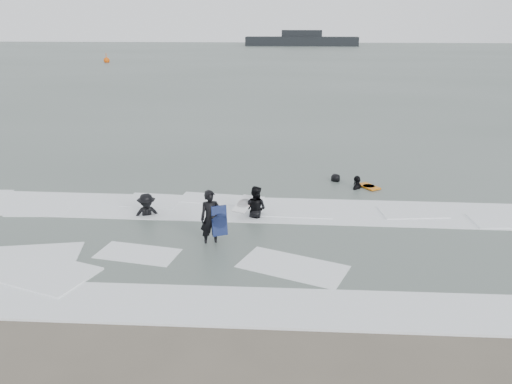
# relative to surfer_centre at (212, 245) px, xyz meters

# --- Properties ---
(ground) EXTENTS (320.00, 320.00, 0.00)m
(ground) POSITION_rel_surfer_centre_xyz_m (1.25, -2.97, 0.00)
(ground) COLOR brown
(ground) RESTS_ON ground
(sea) EXTENTS (320.00, 320.00, 0.00)m
(sea) POSITION_rel_surfer_centre_xyz_m (1.25, 77.03, 0.06)
(sea) COLOR #47544C
(sea) RESTS_ON ground
(surfer_centre) EXTENTS (0.77, 0.64, 1.82)m
(surfer_centre) POSITION_rel_surfer_centre_xyz_m (0.00, 0.00, 0.00)
(surfer_centre) COLOR black
(surfer_centre) RESTS_ON ground
(surfer_wading) EXTENTS (1.04, 0.93, 1.75)m
(surfer_wading) POSITION_rel_surfer_centre_xyz_m (1.20, 2.37, 0.00)
(surfer_wading) COLOR black
(surfer_wading) RESTS_ON ground
(surfer_breaker) EXTENTS (1.30, 1.04, 1.76)m
(surfer_breaker) POSITION_rel_surfer_centre_xyz_m (-2.67, 2.09, 0.00)
(surfer_breaker) COLOR black
(surfer_breaker) RESTS_ON ground
(surfer_right_near) EXTENTS (0.85, 1.10, 1.74)m
(surfer_right_near) POSITION_rel_surfer_centre_xyz_m (5.21, 5.93, 0.00)
(surfer_right_near) COLOR black
(surfer_right_near) RESTS_ON ground
(surfer_right_far) EXTENTS (0.89, 0.83, 1.53)m
(surfer_right_far) POSITION_rel_surfer_centre_xyz_m (4.39, 6.81, 0.00)
(surfer_right_far) COLOR black
(surfer_right_far) RESTS_ON ground
(surf_foam) EXTENTS (30.03, 9.06, 0.09)m
(surf_foam) POSITION_rel_surfer_centre_xyz_m (1.25, 0.73, 0.04)
(surf_foam) COLOR white
(surf_foam) RESTS_ON ground
(bodyboards) EXTENTS (6.16, 6.76, 1.25)m
(bodyboards) POSITION_rel_surfer_centre_xyz_m (2.29, 2.78, 0.50)
(bodyboards) COLOR #0E1841
(bodyboards) RESTS_ON ground
(buoy) EXTENTS (1.00, 1.00, 1.65)m
(buoy) POSITION_rel_surfer_centre_xyz_m (-29.44, 70.77, 0.42)
(buoy) COLOR #CF4A09
(buoy) RESTS_ON ground
(vessel_horizon) EXTENTS (31.60, 5.64, 4.29)m
(vessel_horizon) POSITION_rel_surfer_centre_xyz_m (4.11, 133.84, 1.59)
(vessel_horizon) COLOR black
(vessel_horizon) RESTS_ON ground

